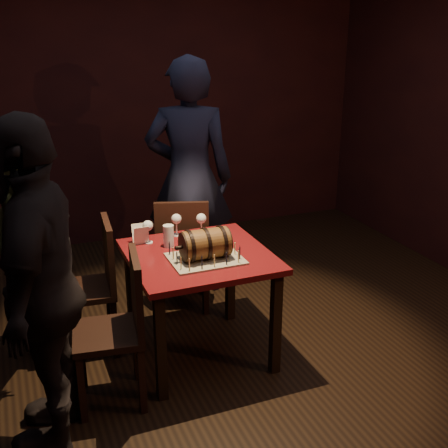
% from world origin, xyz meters
% --- Properties ---
extents(room_shell, '(5.04, 5.04, 2.80)m').
position_xyz_m(room_shell, '(0.00, 0.00, 1.40)').
color(room_shell, black).
rests_on(room_shell, ground).
extents(pub_table, '(0.90, 0.90, 0.75)m').
position_xyz_m(pub_table, '(-0.12, 0.10, 0.64)').
color(pub_table, '#4F0D12').
rests_on(pub_table, ground).
extents(cake_board, '(0.45, 0.35, 0.01)m').
position_xyz_m(cake_board, '(-0.11, -0.01, 0.76)').
color(cake_board, gray).
rests_on(cake_board, pub_table).
extents(barrel_cake, '(0.35, 0.21, 0.21)m').
position_xyz_m(barrel_cake, '(-0.11, -0.01, 0.86)').
color(barrel_cake, brown).
rests_on(barrel_cake, cake_board).
extents(birthday_candles, '(0.40, 0.30, 0.09)m').
position_xyz_m(birthday_candles, '(-0.11, -0.01, 0.80)').
color(birthday_candles, '#F7EB94').
rests_on(birthday_candles, cake_board).
extents(wine_glass_left, '(0.07, 0.07, 0.16)m').
position_xyz_m(wine_glass_left, '(-0.38, 0.40, 0.87)').
color(wine_glass_left, silver).
rests_on(wine_glass_left, pub_table).
extents(wine_glass_mid, '(0.07, 0.07, 0.16)m').
position_xyz_m(wine_glass_mid, '(-0.16, 0.46, 0.87)').
color(wine_glass_mid, silver).
rests_on(wine_glass_mid, pub_table).
extents(wine_glass_right, '(0.07, 0.07, 0.16)m').
position_xyz_m(wine_glass_right, '(0.01, 0.41, 0.87)').
color(wine_glass_right, silver).
rests_on(wine_glass_right, pub_table).
extents(pint_of_ale, '(0.07, 0.07, 0.15)m').
position_xyz_m(pint_of_ale, '(-0.27, 0.29, 0.82)').
color(pint_of_ale, silver).
rests_on(pint_of_ale, pub_table).
extents(menu_card, '(0.10, 0.05, 0.13)m').
position_xyz_m(menu_card, '(-0.43, 0.41, 0.81)').
color(menu_card, white).
rests_on(menu_card, pub_table).
extents(chair_back, '(0.50, 0.50, 0.93)m').
position_xyz_m(chair_back, '(-0.03, 0.75, 0.52)').
color(chair_back, black).
rests_on(chair_back, ground).
extents(chair_left_rear, '(0.43, 0.43, 0.93)m').
position_xyz_m(chair_left_rear, '(-0.74, 0.45, 0.52)').
color(chair_left_rear, black).
rests_on(chair_left_rear, ground).
extents(chair_left_front, '(0.45, 0.45, 0.93)m').
position_xyz_m(chair_left_front, '(-0.70, -0.18, 0.52)').
color(chair_left_front, black).
rests_on(chair_left_front, ground).
extents(person_back, '(0.83, 0.69, 1.94)m').
position_xyz_m(person_back, '(0.16, 1.13, 0.97)').
color(person_back, black).
rests_on(person_back, ground).
extents(person_left_rear, '(0.76, 0.86, 1.47)m').
position_xyz_m(person_left_rear, '(-1.17, 0.40, 0.74)').
color(person_left_rear, '#374120').
rests_on(person_left_rear, ground).
extents(person_left_front, '(0.74, 1.13, 1.79)m').
position_xyz_m(person_left_front, '(-1.12, -0.36, 0.90)').
color(person_left_front, black).
rests_on(person_left_front, ground).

